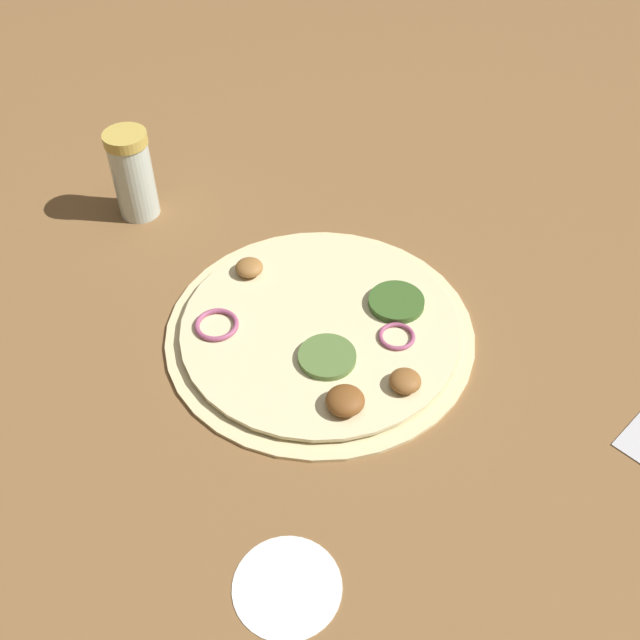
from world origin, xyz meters
The scene contains 4 objects.
ground_plane centered at (0.00, 0.00, 0.00)m, with size 3.00×3.00×0.00m, color brown.
pizza centered at (0.00, 0.00, 0.01)m, with size 0.29×0.29×0.03m.
spice_jar centered at (0.13, -0.25, 0.05)m, with size 0.05×0.05×0.10m.
flour_patch centered at (0.11, 0.23, 0.00)m, with size 0.08×0.08×0.00m.
Camera 1 is at (0.17, 0.46, 0.52)m, focal length 42.00 mm.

